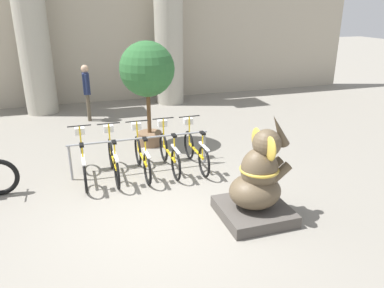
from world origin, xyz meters
TOP-DOWN VIEW (x-y plane):
  - ground_plane at (0.00, 0.00)m, footprint 60.00×60.00m
  - building_facade at (0.00, 8.60)m, footprint 20.00×0.20m
  - column_left at (-2.19, 7.60)m, footprint 1.23×1.23m
  - column_right at (2.19, 7.60)m, footprint 1.23×1.23m
  - bike_rack at (0.07, 1.95)m, footprint 2.99×0.05m
  - bicycle_0 at (-1.13, 1.88)m, footprint 0.48×1.71m
  - bicycle_1 at (-0.53, 1.85)m, footprint 0.48×1.71m
  - bicycle_2 at (0.07, 1.84)m, footprint 0.48×1.71m
  - bicycle_3 at (0.66, 1.87)m, footprint 0.48×1.71m
  - bicycle_4 at (1.26, 1.84)m, footprint 0.48×1.71m
  - elephant_statue at (1.57, -0.48)m, footprint 1.14×1.14m
  - person_pedestrian at (-0.77, 6.20)m, footprint 0.23×0.47m
  - potted_tree at (0.58, 3.50)m, footprint 1.33×1.33m

SIDE VIEW (x-z plane):
  - ground_plane at x=0.00m, z-range 0.00..0.00m
  - bicycle_0 at x=-1.13m, z-range -0.12..0.92m
  - bicycle_1 at x=-0.53m, z-range -0.12..0.92m
  - bicycle_2 at x=0.07m, z-range -0.12..0.92m
  - bicycle_3 at x=0.66m, z-range -0.12..0.92m
  - bicycle_4 at x=1.26m, z-range -0.12..0.92m
  - bike_rack at x=0.07m, z-range 0.20..0.97m
  - elephant_statue at x=1.57m, z-range -0.30..1.51m
  - person_pedestrian at x=-0.77m, z-range 0.17..1.88m
  - potted_tree at x=0.58m, z-range 0.54..3.15m
  - column_left at x=-2.19m, z-range 0.04..5.20m
  - column_right at x=2.19m, z-range 0.04..5.20m
  - building_facade at x=0.00m, z-range 0.00..6.00m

